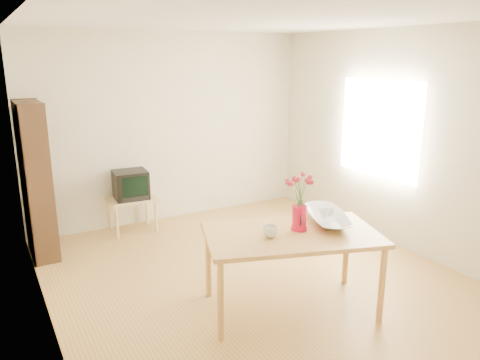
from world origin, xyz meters
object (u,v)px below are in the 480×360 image
mug (270,232)px  television (130,184)px  pitcher (299,219)px  bowl (328,197)px  table (292,240)px

mug → television: size_ratio=0.29×
pitcher → television: size_ratio=0.51×
pitcher → mug: pitcher is taller
bowl → television: 2.86m
table → television: 2.76m
table → bowl: (0.46, 0.07, 0.31)m
table → mug: 0.26m
television → pitcher: bearing=-69.2°
pitcher → mug: bearing=-145.6°
mug → bowl: size_ratio=0.26×
television → bowl: bearing=-62.0°
table → bowl: bowl is taller
pitcher → bowl: bowl is taller
table → television: size_ratio=3.83×
bowl → television: (-1.12, 2.61, -0.34)m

